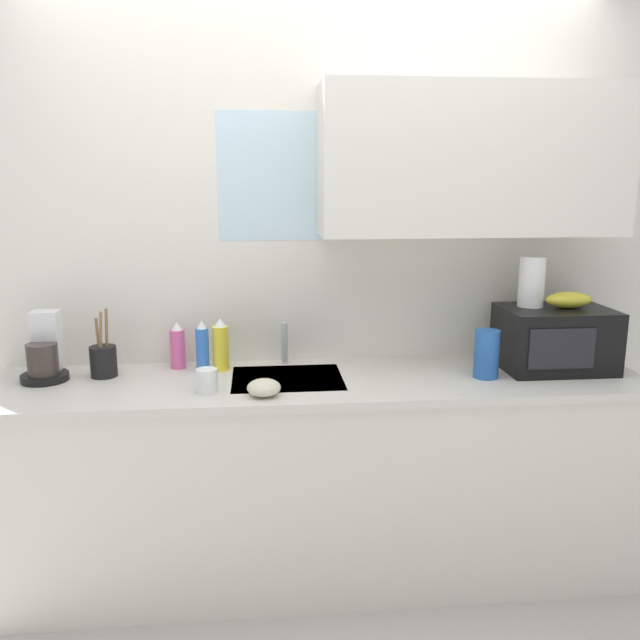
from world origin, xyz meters
The scene contains 14 objects.
kitchen_wall_assembly centered at (0.15, 0.30, 1.37)m, with size 3.51×0.42×2.50m.
counter_unit centered at (0.00, 0.00, 0.46)m, with size 2.74×0.63×0.90m.
sink_faucet centered at (-0.14, 0.24, 0.99)m, with size 0.03×0.03×0.19m, color #B2B5BA.
microwave centered at (1.03, 0.05, 1.04)m, with size 0.46×0.35×0.27m.
banana_bunch centered at (1.08, 0.05, 1.20)m, with size 0.20×0.11×0.07m, color gold.
paper_towel_roll centered at (0.93, 0.10, 1.28)m, with size 0.11×0.11×0.22m, color white.
coffee_maker centered at (-1.13, 0.11, 1.00)m, with size 0.19×0.21×0.28m.
dish_soap_bottle_yellow centered at (-0.42, 0.17, 1.01)m, with size 0.07×0.07×0.23m.
dish_soap_bottle_blue centered at (-0.49, 0.16, 1.00)m, with size 0.06×0.06×0.22m.
dish_soap_bottle_pink centered at (-0.61, 0.22, 1.00)m, with size 0.07×0.07×0.21m.
cereal_canister centered at (0.69, -0.05, 1.00)m, with size 0.10×0.10×0.20m, color #2659A5.
mug_white centered at (-0.46, -0.14, 0.95)m, with size 0.08×0.08×0.10m, color white.
utensil_crock centered at (-0.90, 0.12, 0.97)m, with size 0.11×0.11×0.29m.
small_bowl centered at (-0.24, -0.20, 0.93)m, with size 0.13×0.13×0.07m, color beige.
Camera 1 is at (-0.25, -2.59, 1.71)m, focal length 36.57 mm.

